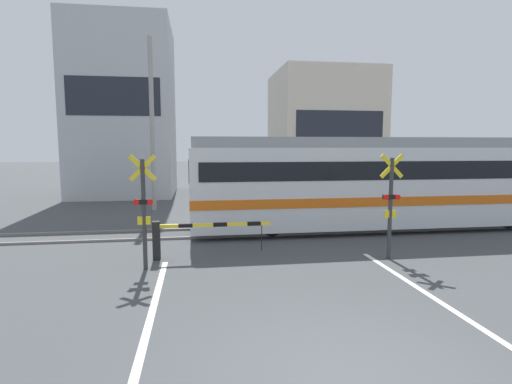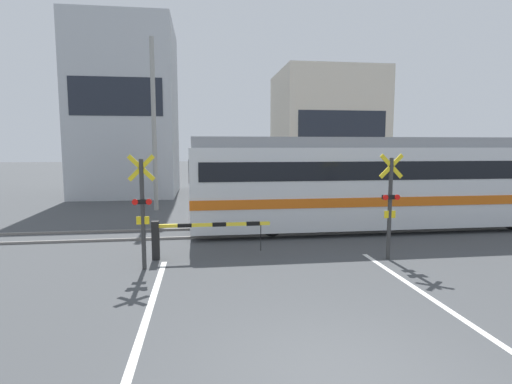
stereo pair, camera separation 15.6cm
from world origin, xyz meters
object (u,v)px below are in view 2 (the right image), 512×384
at_px(commuter_train, 389,181).
at_px(crossing_barrier_far, 294,200).
at_px(crossing_barrier_near, 184,233).
at_px(crossing_signal_left, 142,207).
at_px(crossing_signal_right, 390,202).
at_px(pedestrian, 247,187).

height_order(commuter_train, crossing_barrier_far, commuter_train).
distance_m(crossing_barrier_near, crossing_signal_left, 1.59).
bearing_deg(crossing_signal_right, crossing_barrier_far, 97.82).
xyz_separation_m(crossing_barrier_far, crossing_signal_right, (0.99, -7.22, 0.89)).
bearing_deg(crossing_signal_left, pedestrian, 69.52).
height_order(crossing_barrier_far, pedestrian, pedestrian).
relative_size(crossing_signal_right, pedestrian, 1.65).
height_order(commuter_train, crossing_signal_left, commuter_train).
relative_size(crossing_signal_left, crossing_signal_right, 1.00).
height_order(crossing_barrier_near, crossing_barrier_far, same).
bearing_deg(pedestrian, crossing_signal_right, -74.72).
bearing_deg(commuter_train, crossing_signal_right, -115.50).
bearing_deg(pedestrian, crossing_barrier_far, -59.15).
distance_m(crossing_barrier_far, pedestrian, 3.54).
relative_size(crossing_barrier_near, crossing_signal_left, 1.13).
xyz_separation_m(commuter_train, crossing_signal_right, (-1.90, -3.98, -0.23)).
distance_m(crossing_signal_left, pedestrian, 10.95).
bearing_deg(crossing_signal_right, crossing_barrier_near, 171.32).
height_order(crossing_signal_left, pedestrian, crossing_signal_left).
distance_m(crossing_barrier_far, crossing_signal_right, 7.34).
bearing_deg(crossing_barrier_far, crossing_signal_left, -127.97).
distance_m(commuter_train, crossing_barrier_near, 8.23).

